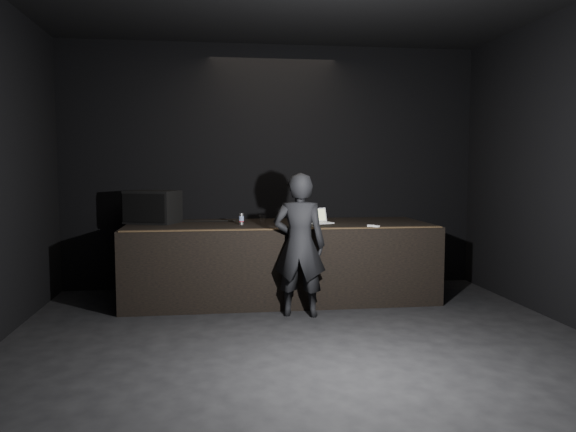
{
  "coord_description": "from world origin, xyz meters",
  "views": [
    {
      "loc": [
        -0.86,
        -4.65,
        1.75
      ],
      "look_at": [
        0.06,
        2.3,
        1.14
      ],
      "focal_mm": 35.0,
      "sensor_mm": 36.0,
      "label": 1
    }
  ],
  "objects_px": {
    "stage_riser": "(279,261)",
    "person": "(299,245)",
    "laptop": "(319,219)",
    "beer_can": "(241,219)",
    "stage_monitor": "(152,207)"
  },
  "relations": [
    {
      "from": "stage_riser",
      "to": "person",
      "type": "height_order",
      "value": "person"
    },
    {
      "from": "laptop",
      "to": "beer_can",
      "type": "xyz_separation_m",
      "value": [
        -1.05,
        -0.07,
        0.02
      ]
    },
    {
      "from": "beer_can",
      "to": "person",
      "type": "relative_size",
      "value": 0.09
    },
    {
      "from": "stage_riser",
      "to": "beer_can",
      "type": "distance_m",
      "value": 0.77
    },
    {
      "from": "stage_monitor",
      "to": "beer_can",
      "type": "distance_m",
      "value": 1.23
    },
    {
      "from": "person",
      "to": "laptop",
      "type": "bearing_deg",
      "value": -100.51
    },
    {
      "from": "stage_riser",
      "to": "stage_monitor",
      "type": "distance_m",
      "value": 1.84
    },
    {
      "from": "stage_monitor",
      "to": "laptop",
      "type": "distance_m",
      "value": 2.24
    },
    {
      "from": "stage_riser",
      "to": "stage_monitor",
      "type": "bearing_deg",
      "value": 170.72
    },
    {
      "from": "stage_monitor",
      "to": "person",
      "type": "height_order",
      "value": "person"
    },
    {
      "from": "beer_can",
      "to": "person",
      "type": "distance_m",
      "value": 1.1
    },
    {
      "from": "stage_riser",
      "to": "stage_monitor",
      "type": "height_order",
      "value": "stage_monitor"
    },
    {
      "from": "laptop",
      "to": "beer_can",
      "type": "height_order",
      "value": "laptop"
    },
    {
      "from": "person",
      "to": "stage_riser",
      "type": "bearing_deg",
      "value": -68.91
    },
    {
      "from": "stage_riser",
      "to": "stage_monitor",
      "type": "xyz_separation_m",
      "value": [
        -1.67,
        0.27,
        0.72
      ]
    }
  ]
}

